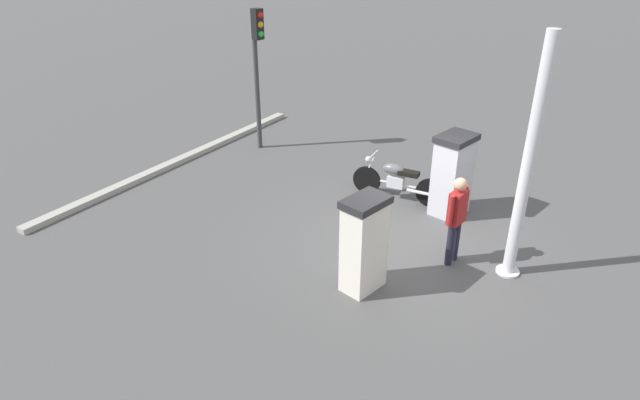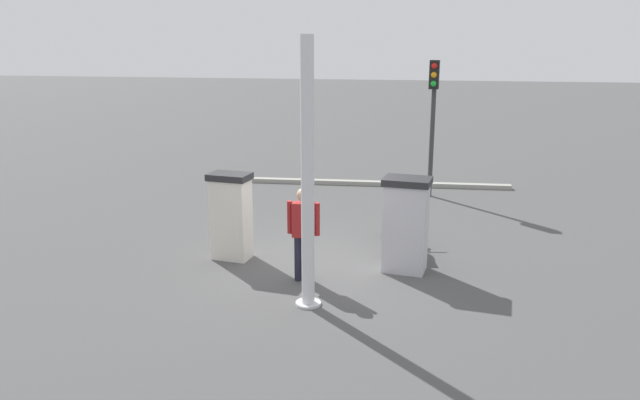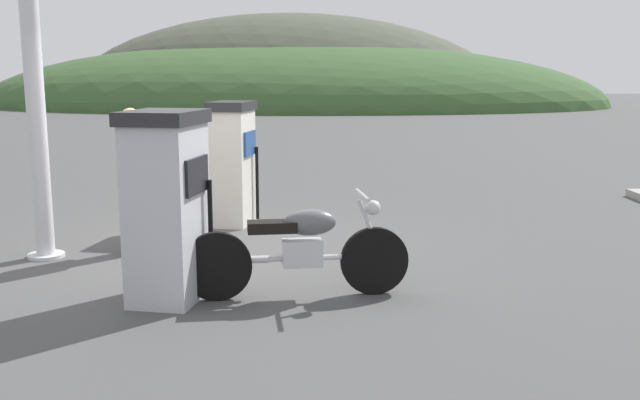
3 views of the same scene
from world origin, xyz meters
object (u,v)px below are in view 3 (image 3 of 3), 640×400
(canopy_support_pole, at_px, (34,78))
(fuel_pump_far, at_px, (233,163))
(fuel_pump_near, at_px, (167,205))
(attendant_person, at_px, (133,171))
(motorcycle_near_pump, at_px, (300,248))

(canopy_support_pole, bearing_deg, fuel_pump_far, 46.43)
(canopy_support_pole, bearing_deg, fuel_pump_near, -37.87)
(fuel_pump_far, xyz_separation_m, attendant_person, (-0.85, -1.59, 0.10))
(fuel_pump_near, bearing_deg, attendant_person, 116.90)
(attendant_person, bearing_deg, canopy_support_pole, -163.17)
(fuel_pump_near, relative_size, fuel_pump_far, 1.03)
(motorcycle_near_pump, height_order, attendant_person, attendant_person)
(motorcycle_near_pump, distance_m, attendant_person, 2.58)
(motorcycle_near_pump, xyz_separation_m, canopy_support_pole, (-2.95, 1.25, 1.51))
(fuel_pump_far, bearing_deg, attendant_person, -118.03)
(attendant_person, relative_size, canopy_support_pole, 0.40)
(motorcycle_near_pump, height_order, canopy_support_pole, canopy_support_pole)
(fuel_pump_far, relative_size, attendant_person, 1.00)
(motorcycle_near_pump, bearing_deg, canopy_support_pole, 157.07)
(attendant_person, height_order, canopy_support_pole, canopy_support_pole)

